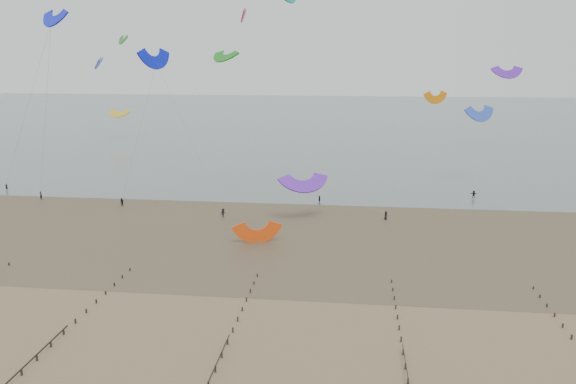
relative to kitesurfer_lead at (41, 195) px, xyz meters
name	(u,v)px	position (x,y,z in m)	size (l,w,h in m)	color
ground	(206,315)	(47.63, -47.85, -0.86)	(500.00, 500.00, 0.00)	brown
sea_and_shore	(233,226)	(43.55, -13.45, -0.85)	(500.00, 665.00, 0.03)	#475654
kitesurfer_lead	(41,195)	(0.00, 0.00, 0.00)	(0.63, 0.41, 1.72)	black
kitesurfers	(383,204)	(70.34, 1.57, -0.03)	(129.65, 21.32, 1.81)	black
grounded_kite	(257,242)	(49.22, -21.61, -0.86)	(6.72, 3.52, 5.12)	#FF4D10
kites_airborne	(259,80)	(38.87, 43.66, 21.72)	(236.51, 120.50, 42.15)	#128012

